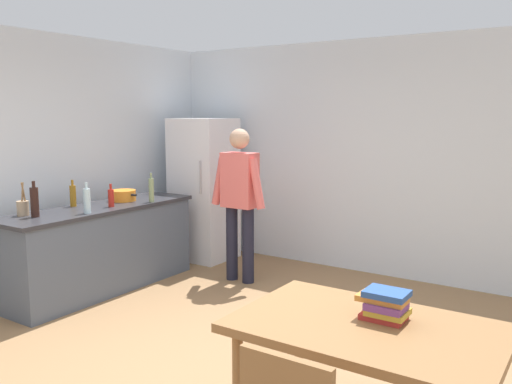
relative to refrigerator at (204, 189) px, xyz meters
The scene contains 15 objects.
ground_plane 3.19m from the refrigerator, 51.63° to the right, with size 14.00×14.00×0.00m, color #936D47.
wall_back 2.04m from the refrigerator, 17.53° to the left, with size 6.40×0.12×2.70m, color silver.
wall_left 2.35m from the refrigerator, 107.65° to the right, with size 0.12×5.60×2.70m, color silver.
kitchen_counter 1.66m from the refrigerator, 93.58° to the right, with size 0.64×2.20×0.90m.
refrigerator is the anchor object (origin of this frame).
person 1.10m from the refrigerator, 30.23° to the right, with size 0.70×0.22×1.70m.
dining_table 4.27m from the refrigerator, 39.29° to the right, with size 1.40×0.90×0.75m.
cooking_pot 1.23m from the refrigerator, 97.68° to the right, with size 0.40×0.28×0.12m.
utensil_jar 2.37m from the refrigerator, 97.32° to the right, with size 0.11×0.11×0.32m.
bottle_oil_amber 1.79m from the refrigerator, 100.40° to the right, with size 0.06×0.06×0.28m.
bottle_vinegar_tall 1.12m from the refrigerator, 81.90° to the right, with size 0.06×0.06×0.32m.
bottle_water_clear 1.94m from the refrigerator, 86.67° to the right, with size 0.07×0.07×0.30m.
bottle_sauce_red 1.55m from the refrigerator, 89.25° to the right, with size 0.06×0.06×0.24m.
bottle_wine_dark 2.33m from the refrigerator, 93.49° to the right, with size 0.08×0.08×0.34m.
book_stack 4.24m from the refrigerator, 37.66° to the right, with size 0.27×0.19×0.17m.
Camera 1 is at (2.41, -2.90, 1.86)m, focal length 37.62 mm.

